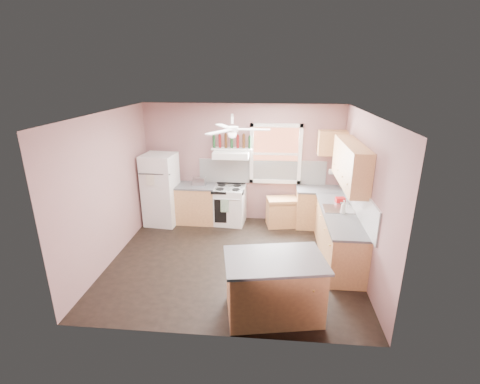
# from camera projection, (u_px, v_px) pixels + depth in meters

# --- Properties ---
(floor) EXTENTS (4.50, 4.50, 0.00)m
(floor) POSITION_uv_depth(u_px,v_px,m) (233.00, 260.00, 6.53)
(floor) COLOR black
(floor) RESTS_ON ground
(ceiling) EXTENTS (4.50, 4.50, 0.00)m
(ceiling) POSITION_uv_depth(u_px,v_px,m) (232.00, 114.00, 5.65)
(ceiling) COLOR white
(ceiling) RESTS_ON ground
(wall_back) EXTENTS (4.50, 0.05, 2.70)m
(wall_back) POSITION_uv_depth(u_px,v_px,m) (243.00, 163.00, 7.99)
(wall_back) COLOR #8B6261
(wall_back) RESTS_ON ground
(wall_right) EXTENTS (0.05, 4.00, 2.70)m
(wall_right) POSITION_uv_depth(u_px,v_px,m) (366.00, 196.00, 5.89)
(wall_right) COLOR #8B6261
(wall_right) RESTS_ON ground
(wall_left) EXTENTS (0.05, 4.00, 2.70)m
(wall_left) POSITION_uv_depth(u_px,v_px,m) (108.00, 188.00, 6.29)
(wall_left) COLOR #8B6261
(wall_left) RESTS_ON ground
(backsplash_back) EXTENTS (2.90, 0.03, 0.55)m
(backsplash_back) POSITION_uv_depth(u_px,v_px,m) (262.00, 172.00, 7.98)
(backsplash_back) COLOR white
(backsplash_back) RESTS_ON wall_back
(backsplash_right) EXTENTS (0.03, 2.60, 0.55)m
(backsplash_right) POSITION_uv_depth(u_px,v_px,m) (358.00, 200.00, 6.23)
(backsplash_right) COLOR white
(backsplash_right) RESTS_ON wall_right
(window_view) EXTENTS (1.00, 0.02, 1.20)m
(window_view) POSITION_uv_depth(u_px,v_px,m) (276.00, 154.00, 7.81)
(window_view) COLOR brown
(window_view) RESTS_ON wall_back
(window_frame) EXTENTS (1.16, 0.07, 1.36)m
(window_frame) POSITION_uv_depth(u_px,v_px,m) (276.00, 154.00, 7.78)
(window_frame) COLOR white
(window_frame) RESTS_ON wall_back
(refrigerator) EXTENTS (0.75, 0.73, 1.63)m
(refrigerator) POSITION_uv_depth(u_px,v_px,m) (161.00, 190.00, 7.88)
(refrigerator) COLOR white
(refrigerator) RESTS_ON floor
(base_cabinet_left) EXTENTS (0.90, 0.60, 0.86)m
(base_cabinet_left) POSITION_uv_depth(u_px,v_px,m) (196.00, 204.00, 8.08)
(base_cabinet_left) COLOR #AE7648
(base_cabinet_left) RESTS_ON floor
(counter_left) EXTENTS (0.92, 0.62, 0.04)m
(counter_left) POSITION_uv_depth(u_px,v_px,m) (195.00, 186.00, 7.94)
(counter_left) COLOR #4E4E51
(counter_left) RESTS_ON base_cabinet_left
(toaster) EXTENTS (0.29, 0.18, 0.18)m
(toaster) POSITION_uv_depth(u_px,v_px,m) (199.00, 182.00, 7.87)
(toaster) COLOR silver
(toaster) RESTS_ON counter_left
(stove) EXTENTS (0.77, 0.70, 0.86)m
(stove) POSITION_uv_depth(u_px,v_px,m) (229.00, 205.00, 8.02)
(stove) COLOR white
(stove) RESTS_ON floor
(range_hood) EXTENTS (0.78, 0.50, 0.14)m
(range_hood) POSITION_uv_depth(u_px,v_px,m) (231.00, 154.00, 7.67)
(range_hood) COLOR white
(range_hood) RESTS_ON wall_back
(bottle_shelf) EXTENTS (0.90, 0.26, 0.03)m
(bottle_shelf) POSITION_uv_depth(u_px,v_px,m) (232.00, 149.00, 7.75)
(bottle_shelf) COLOR white
(bottle_shelf) RESTS_ON range_hood
(cart) EXTENTS (0.73, 0.55, 0.66)m
(cart) POSITION_uv_depth(u_px,v_px,m) (282.00, 212.00, 7.89)
(cart) COLOR #AE7648
(cart) RESTS_ON floor
(base_cabinet_corner) EXTENTS (1.00, 0.60, 0.86)m
(base_cabinet_corner) POSITION_uv_depth(u_px,v_px,m) (318.00, 208.00, 7.84)
(base_cabinet_corner) COLOR #AE7648
(base_cabinet_corner) RESTS_ON floor
(base_cabinet_right) EXTENTS (0.60, 2.20, 0.86)m
(base_cabinet_right) POSITION_uv_depth(u_px,v_px,m) (338.00, 236.00, 6.50)
(base_cabinet_right) COLOR #AE7648
(base_cabinet_right) RESTS_ON floor
(counter_corner) EXTENTS (1.02, 0.62, 0.04)m
(counter_corner) POSITION_uv_depth(u_px,v_px,m) (320.00, 189.00, 7.69)
(counter_corner) COLOR #4E4E51
(counter_corner) RESTS_ON base_cabinet_corner
(counter_right) EXTENTS (0.62, 2.22, 0.04)m
(counter_right) POSITION_uv_depth(u_px,v_px,m) (340.00, 214.00, 6.36)
(counter_right) COLOR #4E4E51
(counter_right) RESTS_ON base_cabinet_right
(sink) EXTENTS (0.55, 0.45, 0.03)m
(sink) POSITION_uv_depth(u_px,v_px,m) (338.00, 209.00, 6.54)
(sink) COLOR silver
(sink) RESTS_ON counter_right
(faucet) EXTENTS (0.03, 0.03, 0.14)m
(faucet) POSITION_uv_depth(u_px,v_px,m) (347.00, 206.00, 6.50)
(faucet) COLOR silver
(faucet) RESTS_ON sink
(upper_cabinet_right) EXTENTS (0.33, 1.80, 0.76)m
(upper_cabinet_right) POSITION_uv_depth(u_px,v_px,m) (351.00, 164.00, 6.24)
(upper_cabinet_right) COLOR #AE7648
(upper_cabinet_right) RESTS_ON wall_right
(upper_cabinet_corner) EXTENTS (0.60, 0.33, 0.52)m
(upper_cabinet_corner) POSITION_uv_depth(u_px,v_px,m) (332.00, 143.00, 7.46)
(upper_cabinet_corner) COLOR #AE7648
(upper_cabinet_corner) RESTS_ON wall_back
(paper_towel) EXTENTS (0.26, 0.12, 0.12)m
(paper_towel) POSITION_uv_depth(u_px,v_px,m) (335.00, 172.00, 7.69)
(paper_towel) COLOR white
(paper_towel) RESTS_ON wall_back
(island) EXTENTS (1.44, 1.05, 0.86)m
(island) POSITION_uv_depth(u_px,v_px,m) (274.00, 288.00, 4.95)
(island) COLOR #AE7648
(island) RESTS_ON floor
(island_top) EXTENTS (1.53, 1.14, 0.04)m
(island_top) POSITION_uv_depth(u_px,v_px,m) (275.00, 260.00, 4.81)
(island_top) COLOR #4E4E51
(island_top) RESTS_ON island
(ceiling_fan_hub) EXTENTS (0.20, 0.20, 0.08)m
(ceiling_fan_hub) POSITION_uv_depth(u_px,v_px,m) (232.00, 129.00, 5.73)
(ceiling_fan_hub) COLOR white
(ceiling_fan_hub) RESTS_ON ceiling
(soap_bottle) EXTENTS (0.10, 0.10, 0.25)m
(soap_bottle) POSITION_uv_depth(u_px,v_px,m) (344.00, 207.00, 6.29)
(soap_bottle) COLOR silver
(soap_bottle) RESTS_ON counter_right
(red_caddy) EXTENTS (0.20, 0.15, 0.10)m
(red_caddy) POSITION_uv_depth(u_px,v_px,m) (340.00, 200.00, 6.86)
(red_caddy) COLOR #B10F11
(red_caddy) RESTS_ON counter_right
(wine_bottles) EXTENTS (0.86, 0.06, 0.31)m
(wine_bottles) POSITION_uv_depth(u_px,v_px,m) (232.00, 142.00, 7.70)
(wine_bottles) COLOR #143819
(wine_bottles) RESTS_ON bottle_shelf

